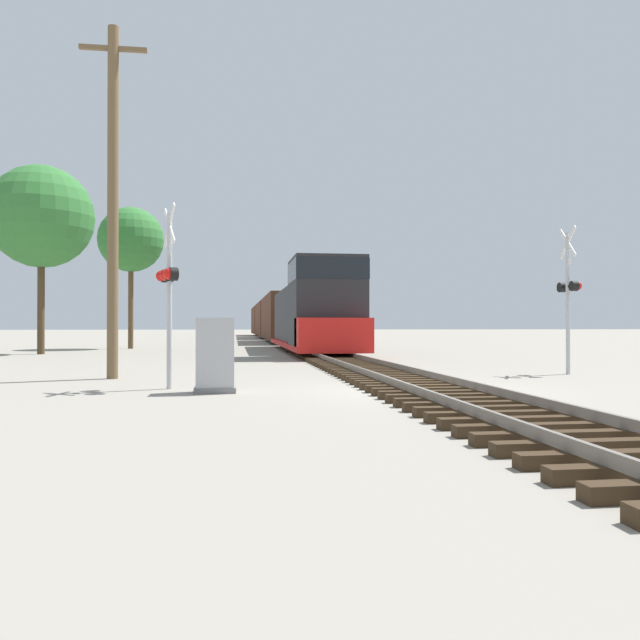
% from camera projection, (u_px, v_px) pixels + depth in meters
% --- Properties ---
extents(ground_plane, '(400.00, 400.00, 0.00)m').
position_uv_depth(ground_plane, '(420.00, 391.00, 13.86)').
color(ground_plane, gray).
extents(rail_track_bed, '(2.60, 160.00, 0.31)m').
position_uv_depth(rail_track_bed, '(420.00, 384.00, 13.86)').
color(rail_track_bed, '#382819').
rests_on(rail_track_bed, ground).
extents(freight_train, '(3.15, 70.92, 4.46)m').
position_uv_depth(freight_train, '(277.00, 319.00, 59.97)').
color(freight_train, '#232326').
rests_on(freight_train, ground).
extents(crossing_signal_near, '(0.60, 1.00, 4.20)m').
position_uv_depth(crossing_signal_near, '(168.00, 281.00, 14.22)').
color(crossing_signal_near, '#B7B7BC').
rests_on(crossing_signal_near, ground).
extents(crossing_signal_far, '(0.33, 1.00, 4.37)m').
position_uv_depth(crossing_signal_far, '(569.00, 291.00, 18.49)').
color(crossing_signal_far, '#B7B7BC').
rests_on(crossing_signal_far, ground).
extents(relay_cabinet, '(0.89, 0.65, 1.61)m').
position_uv_depth(relay_cabinet, '(215.00, 356.00, 13.45)').
color(relay_cabinet, slate).
rests_on(relay_cabinet, ground).
extents(utility_pole, '(1.80, 0.30, 9.62)m').
position_uv_depth(utility_pole, '(113.00, 198.00, 16.97)').
color(utility_pole, brown).
rests_on(utility_pole, ground).
extents(tree_far_right, '(5.15, 5.15, 9.50)m').
position_uv_depth(tree_far_right, '(41.00, 217.00, 31.36)').
color(tree_far_right, '#473521').
rests_on(tree_far_right, ground).
extents(tree_mid_background, '(4.03, 4.03, 8.81)m').
position_uv_depth(tree_mid_background, '(131.00, 240.00, 38.77)').
color(tree_mid_background, brown).
rests_on(tree_mid_background, ground).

